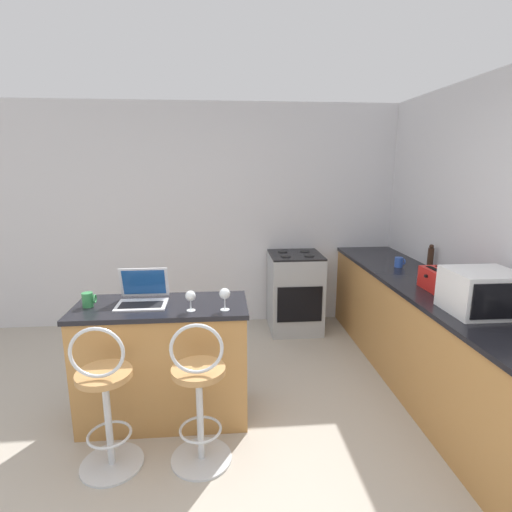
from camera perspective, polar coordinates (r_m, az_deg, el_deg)
ground_plane at (r=2.75m, az=-7.26°, el=-30.87°), size 20.00×20.00×0.00m
wall_back at (r=4.78m, az=-6.51°, el=5.55°), size 12.00×0.06×2.60m
breakfast_bar at (r=3.18m, az=-12.97°, el=-14.48°), size 1.25×0.55×0.91m
counter_right at (r=3.84m, az=22.95°, el=-10.29°), size 0.66×3.25×0.91m
bar_stool_near at (r=2.79m, az=-20.69°, el=-18.98°), size 0.40×0.40×1.00m
bar_stool_far at (r=2.70m, az=-8.12°, el=-19.41°), size 0.40×0.40×1.00m
laptop at (r=3.05m, az=-15.87°, el=-5.32°), size 0.36×0.30×0.25m
microwave at (r=3.13m, az=29.55°, el=-4.49°), size 0.44×0.40×0.29m
toaster at (r=3.55m, az=24.67°, el=-3.11°), size 0.22×0.31×0.18m
stove_range at (r=4.69m, az=5.57°, el=-5.14°), size 0.59×0.61×0.92m
pepper_mill at (r=4.19m, az=23.65°, el=-0.23°), size 0.06×0.06×0.25m
wine_glass_short at (r=2.78m, az=-4.49°, el=-5.49°), size 0.08×0.08×0.16m
mug_green at (r=3.10m, az=-22.85°, el=-5.76°), size 0.09×0.08×0.10m
mug_blue at (r=4.21m, az=19.76°, el=-0.83°), size 0.10×0.08×0.10m
wine_glass_tall at (r=2.80m, az=-9.34°, el=-5.74°), size 0.07×0.07×0.15m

